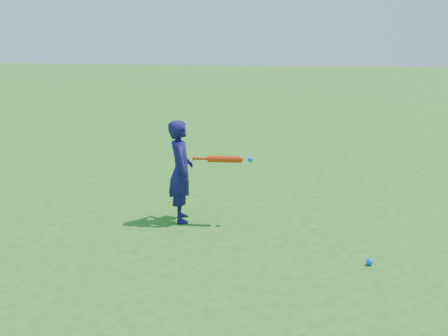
# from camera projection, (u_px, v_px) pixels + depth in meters

# --- Properties ---
(ground) EXTENTS (80.00, 80.00, 0.00)m
(ground) POSITION_uv_depth(u_px,v_px,m) (147.00, 201.00, 6.56)
(ground) COLOR #1C6117
(ground) RESTS_ON ground
(child) EXTENTS (0.42, 0.51, 1.19)m
(child) POSITION_uv_depth(u_px,v_px,m) (181.00, 171.00, 5.73)
(child) COLOR #15104D
(child) RESTS_ON ground
(ground_ball_blue) EXTENTS (0.07, 0.07, 0.07)m
(ground_ball_blue) POSITION_uv_depth(u_px,v_px,m) (370.00, 262.00, 4.68)
(ground_ball_blue) COLOR blue
(ground_ball_blue) RESTS_ON ground
(bat_swing) EXTENTS (0.68, 0.13, 0.08)m
(bat_swing) POSITION_uv_depth(u_px,v_px,m) (226.00, 159.00, 5.60)
(bat_swing) COLOR red
(bat_swing) RESTS_ON ground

